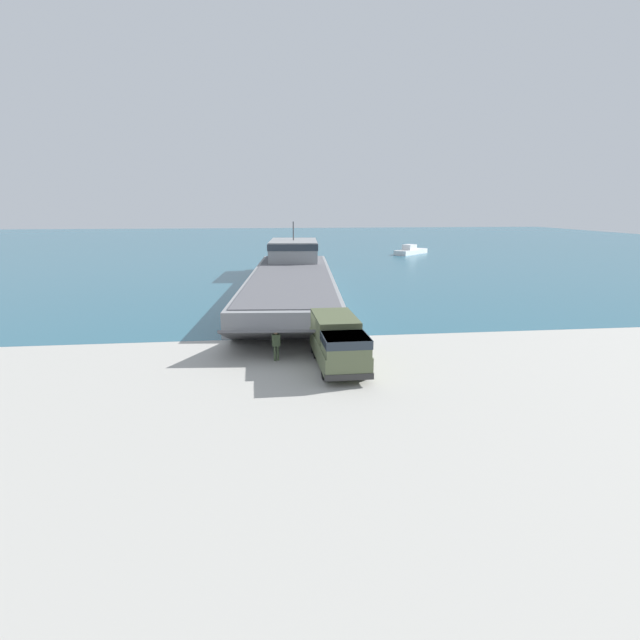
# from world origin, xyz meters

# --- Properties ---
(ground_plane) EXTENTS (240.00, 240.00, 0.00)m
(ground_plane) POSITION_xyz_m (0.00, 0.00, 0.00)
(ground_plane) COLOR #A8A59E
(water_surface) EXTENTS (240.00, 180.00, 0.01)m
(water_surface) POSITION_xyz_m (0.00, 94.14, 0.00)
(water_surface) COLOR #285B70
(water_surface) RESTS_ON ground_plane
(landing_craft) EXTENTS (11.97, 44.90, 6.89)m
(landing_craft) POSITION_xyz_m (0.06, 26.77, 1.58)
(landing_craft) COLOR gray
(landing_craft) RESTS_ON ground_plane
(military_truck) EXTENTS (2.51, 7.09, 2.67)m
(military_truck) POSITION_xyz_m (0.71, -2.30, 1.43)
(military_truck) COLOR #566042
(military_truck) RESTS_ON ground_plane
(soldier_on_ramp) EXTENTS (0.49, 0.34, 1.82)m
(soldier_on_ramp) POSITION_xyz_m (-2.70, -0.88, 1.06)
(soldier_on_ramp) COLOR #3D4C33
(soldier_on_ramp) RESTS_ON ground_plane
(moored_boat_a) EXTENTS (7.91, 7.82, 1.83)m
(moored_boat_a) POSITION_xyz_m (24.92, 63.14, 0.61)
(moored_boat_a) COLOR white
(moored_boat_a) RESTS_ON ground_plane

